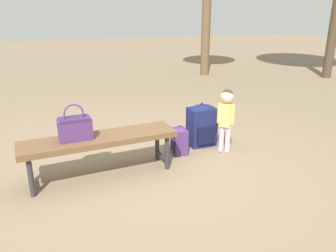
{
  "coord_description": "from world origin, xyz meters",
  "views": [
    {
      "loc": [
        -1.01,
        -3.26,
        1.65
      ],
      "look_at": [
        0.24,
        -0.0,
        0.45
      ],
      "focal_mm": 35.17,
      "sensor_mm": 36.0,
      "label": 1
    }
  ],
  "objects_px": {
    "child_standing": "(226,111)",
    "backpack_large": "(202,124)",
    "park_bench": "(100,141)",
    "backpack_small": "(180,140)",
    "handbag": "(75,127)"
  },
  "relations": [
    {
      "from": "park_bench",
      "to": "backpack_large",
      "type": "relative_size",
      "value": 2.82
    },
    {
      "from": "park_bench",
      "to": "child_standing",
      "type": "relative_size",
      "value": 2.04
    },
    {
      "from": "park_bench",
      "to": "handbag",
      "type": "xyz_separation_m",
      "value": [
        -0.24,
        0.0,
        0.18
      ]
    },
    {
      "from": "handbag",
      "to": "backpack_large",
      "type": "relative_size",
      "value": 0.64
    },
    {
      "from": "park_bench",
      "to": "backpack_large",
      "type": "distance_m",
      "value": 1.45
    },
    {
      "from": "park_bench",
      "to": "backpack_small",
      "type": "relative_size",
      "value": 4.46
    },
    {
      "from": "park_bench",
      "to": "child_standing",
      "type": "height_order",
      "value": "child_standing"
    },
    {
      "from": "backpack_small",
      "to": "child_standing",
      "type": "bearing_deg",
      "value": -15.11
    },
    {
      "from": "park_bench",
      "to": "child_standing",
      "type": "distance_m",
      "value": 1.56
    },
    {
      "from": "handbag",
      "to": "backpack_small",
      "type": "xyz_separation_m",
      "value": [
        1.24,
        0.25,
        -0.39
      ]
    },
    {
      "from": "backpack_small",
      "to": "handbag",
      "type": "bearing_deg",
      "value": -168.48
    },
    {
      "from": "park_bench",
      "to": "child_standing",
      "type": "xyz_separation_m",
      "value": [
        1.55,
        0.11,
        0.13
      ]
    },
    {
      "from": "child_standing",
      "to": "backpack_large",
      "type": "bearing_deg",
      "value": 118.4
    },
    {
      "from": "child_standing",
      "to": "backpack_large",
      "type": "distance_m",
      "value": 0.42
    },
    {
      "from": "park_bench",
      "to": "backpack_small",
      "type": "bearing_deg",
      "value": 14.15
    }
  ]
}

